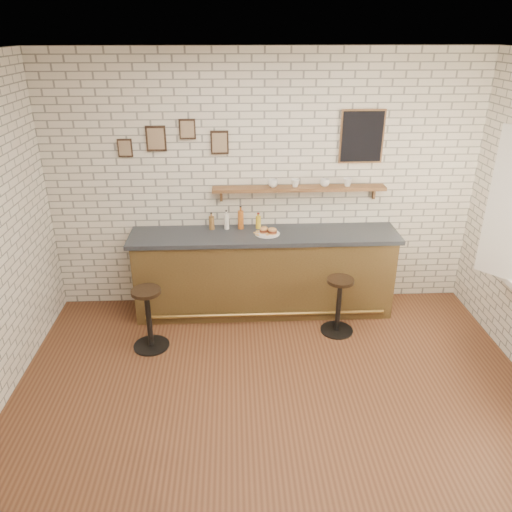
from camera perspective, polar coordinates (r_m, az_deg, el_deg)
The scene contains 17 objects.
ground at distance 4.81m, azimuth 2.33°, elevation -16.48°, with size 5.00×5.00×0.00m, color brown.
bar_counter at distance 5.95m, azimuth 0.93°, elevation -1.91°, with size 3.10×0.65×1.01m.
sandwich_plate at distance 5.72m, azimuth 1.30°, elevation 2.58°, with size 0.28×0.28×0.01m, color white.
ciabatta_sandwich at distance 5.71m, azimuth 1.40°, elevation 2.95°, with size 0.23×0.16×0.07m.
potato_chips at distance 5.71m, azimuth 1.07°, elevation 2.63°, with size 0.26×0.19×0.00m.
bitters_bottle_brown at distance 5.86m, azimuth -5.09°, elevation 3.85°, with size 0.06×0.06×0.20m.
bitters_bottle_white at distance 5.85m, azimuth -3.39°, elevation 3.98°, with size 0.06×0.06×0.23m.
bitters_bottle_amber at distance 5.85m, azimuth -1.76°, elevation 4.20°, with size 0.07×0.07×0.28m.
condiment_bottle_yellow at distance 5.86m, azimuth 0.26°, elevation 3.92°, with size 0.06×0.06×0.19m.
bar_stool_left at distance 5.45m, azimuth -12.17°, elevation -6.81°, with size 0.39×0.39×0.70m.
bar_stool_right at distance 5.67m, azimuth 9.43°, elevation -5.41°, with size 0.37×0.37×0.67m.
wall_shelf at distance 5.81m, azimuth 4.95°, elevation 7.69°, with size 2.00×0.18×0.18m.
shelf_cup_a at distance 5.76m, azimuth 1.96°, elevation 8.30°, with size 0.11×0.11×0.09m, color white.
shelf_cup_b at distance 5.79m, azimuth 4.52°, elevation 8.31°, with size 0.10×0.10×0.09m, color white.
shelf_cup_c at distance 5.84m, azimuth 7.86°, elevation 8.30°, with size 0.11×0.11×0.09m, color white.
shelf_cup_d at distance 5.89m, azimuth 10.43°, elevation 8.30°, with size 0.10×0.10×0.09m, color white.
back_wall_decor at distance 5.73m, azimuth 3.29°, elevation 13.35°, with size 2.96×0.02×0.56m.
Camera 1 is at (-0.36, -3.61, 3.17)m, focal length 35.00 mm.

